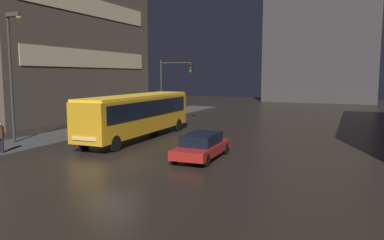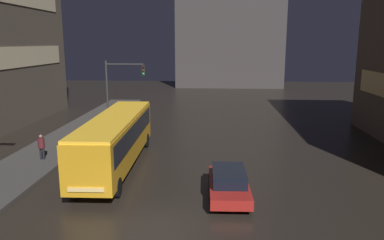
# 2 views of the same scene
# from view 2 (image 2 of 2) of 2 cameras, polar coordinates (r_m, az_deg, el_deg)

# --- Properties ---
(ground_plane) EXTENTS (120.00, 120.00, 0.00)m
(ground_plane) POSITION_cam_2_polar(r_m,az_deg,el_deg) (16.13, -6.21, -16.07)
(ground_plane) COLOR black
(sidewalk_left) EXTENTS (4.00, 48.00, 0.15)m
(sidewalk_left) POSITION_cam_2_polar(r_m,az_deg,el_deg) (27.68, -21.42, -4.68)
(sidewalk_left) COLOR #3D3A38
(sidewalk_left) RESTS_ON ground
(building_far_backdrop) EXTENTS (18.07, 12.00, 24.09)m
(building_far_backdrop) POSITION_cam_2_polar(r_m,az_deg,el_deg) (68.48, 5.67, 15.47)
(building_far_backdrop) COLOR #383333
(building_far_backdrop) RESTS_ON ground
(bus_near) EXTENTS (2.70, 11.99, 3.17)m
(bus_near) POSITION_cam_2_polar(r_m,az_deg,el_deg) (23.09, -11.51, -2.42)
(bus_near) COLOR orange
(bus_near) RESTS_ON ground
(car_taxi) EXTENTS (2.03, 4.70, 1.40)m
(car_taxi) POSITION_cam_2_polar(r_m,az_deg,el_deg) (18.79, 5.62, -9.48)
(car_taxi) COLOR maroon
(car_taxi) RESTS_ON ground
(pedestrian_mid) EXTENTS (0.45, 0.45, 1.64)m
(pedestrian_mid) POSITION_cam_2_polar(r_m,az_deg,el_deg) (25.72, -21.97, -3.50)
(pedestrian_mid) COLOR black
(pedestrian_mid) RESTS_ON sidewalk_left
(traffic_light_main) EXTENTS (3.42, 0.35, 6.02)m
(traffic_light_main) POSITION_cam_2_polar(r_m,az_deg,el_deg) (32.35, -10.84, 5.47)
(traffic_light_main) COLOR #2D2D2D
(traffic_light_main) RESTS_ON ground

